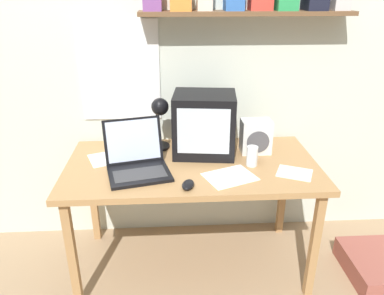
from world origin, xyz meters
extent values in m
plane|color=#A18261|center=(0.00, 0.00, 0.00)|extent=(12.00, 12.00, 0.00)
cube|color=silver|center=(0.00, 0.44, 1.30)|extent=(5.60, 0.06, 2.60)
cube|color=white|center=(-0.43, 0.41, 1.19)|extent=(0.50, 0.01, 0.63)
cube|color=brown|center=(0.34, 0.32, 1.54)|extent=(1.26, 0.18, 0.02)
cube|color=#AA7D4D|center=(0.00, 0.00, 0.72)|extent=(1.46, 0.75, 0.03)
cube|color=#AA7D4D|center=(-0.67, -0.31, 0.35)|extent=(0.04, 0.05, 0.70)
cube|color=#AA7D4D|center=(0.67, -0.31, 0.35)|extent=(0.04, 0.05, 0.70)
cube|color=#AA7D4D|center=(-0.67, 0.31, 0.35)|extent=(0.04, 0.05, 0.70)
cube|color=#AA7D4D|center=(0.67, 0.31, 0.35)|extent=(0.04, 0.05, 0.70)
cube|color=black|center=(0.08, 0.15, 0.92)|extent=(0.40, 0.33, 0.37)
cube|color=silver|center=(0.06, 0.00, 0.93)|extent=(0.30, 0.04, 0.27)
cube|color=black|center=(-0.30, -0.13, 0.74)|extent=(0.38, 0.33, 0.02)
cube|color=#38383A|center=(-0.29, -0.15, 0.75)|extent=(0.30, 0.20, 0.00)
cube|color=black|center=(-0.34, 0.03, 0.88)|extent=(0.34, 0.16, 0.25)
cube|color=silver|center=(-0.34, 0.03, 0.88)|extent=(0.31, 0.14, 0.22)
cylinder|color=black|center=(-0.20, 0.24, 0.74)|extent=(0.15, 0.15, 0.01)
cylinder|color=black|center=(-0.20, 0.24, 0.89)|extent=(0.02, 0.02, 0.27)
sphere|color=black|center=(-0.18, 0.18, 1.03)|extent=(0.10, 0.10, 0.10)
cylinder|color=white|center=(0.34, -0.05, 0.79)|extent=(0.06, 0.06, 0.12)
cylinder|color=yellow|center=(0.34, -0.05, 0.78)|extent=(0.06, 0.06, 0.08)
cube|color=silver|center=(0.40, 0.14, 0.84)|extent=(0.18, 0.13, 0.21)
cylinder|color=#4C4C51|center=(0.40, 0.07, 0.83)|extent=(0.14, 0.01, 0.14)
ellipsoid|color=black|center=(-0.04, -0.28, 0.75)|extent=(0.09, 0.12, 0.03)
cube|color=white|center=(0.20, -0.18, 0.74)|extent=(0.32, 0.28, 0.00)
cube|color=white|center=(-0.47, 0.11, 0.74)|extent=(0.33, 0.28, 0.00)
cube|color=white|center=(0.56, -0.16, 0.74)|extent=(0.23, 0.22, 0.00)
cube|color=#9A5146|center=(1.20, -0.18, 0.07)|extent=(0.45, 0.45, 0.13)
camera|label=1|loc=(-0.12, -1.96, 1.70)|focal=35.00mm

